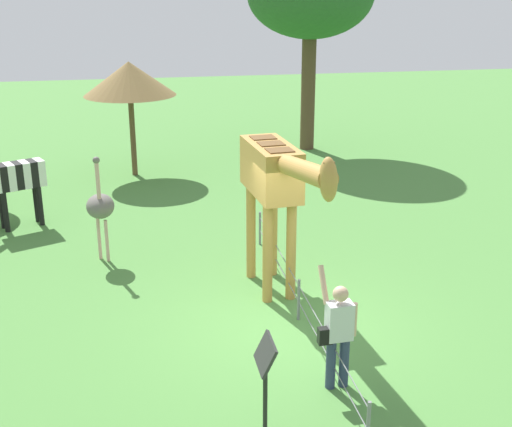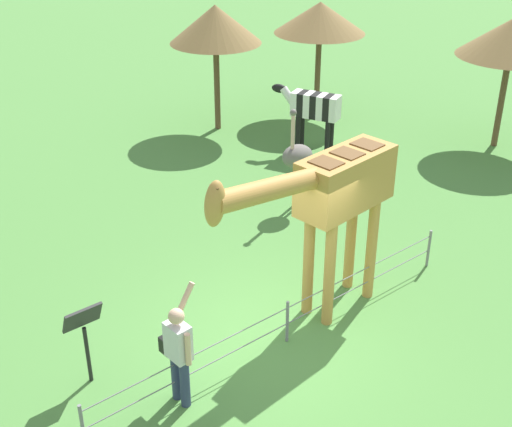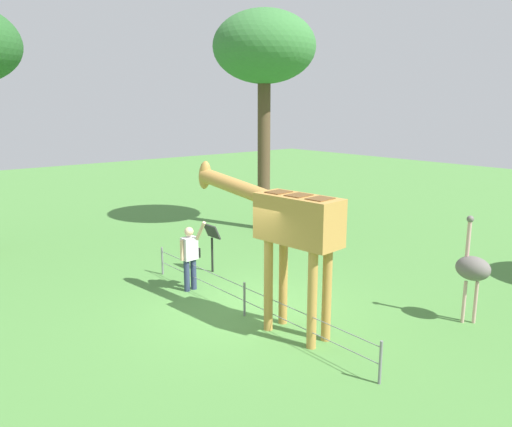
% 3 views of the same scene
% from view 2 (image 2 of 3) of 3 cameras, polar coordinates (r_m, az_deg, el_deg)
% --- Properties ---
extents(ground_plane, '(60.00, 60.00, 0.00)m').
position_cam_2_polar(ground_plane, '(11.26, 1.83, -9.93)').
color(ground_plane, '#4C843D').
extents(giraffe, '(3.78, 0.86, 3.23)m').
position_cam_2_polar(giraffe, '(10.70, 6.33, 1.59)').
color(giraffe, '#BC8942').
rests_on(giraffe, ground_plane).
extents(visitor, '(0.56, 0.58, 1.76)m').
position_cam_2_polar(visitor, '(9.59, -6.42, -11.10)').
color(visitor, navy).
rests_on(visitor, ground_plane).
extents(zebra, '(1.03, 1.77, 1.66)m').
position_cam_2_polar(zebra, '(17.44, 4.71, 8.63)').
color(zebra, black).
rests_on(zebra, ground_plane).
extents(ostrich, '(0.70, 0.56, 2.25)m').
position_cam_2_polar(ostrich, '(14.57, 3.42, 4.72)').
color(ostrich, '#CC9E93').
rests_on(ostrich, ground_plane).
extents(shade_hut_near, '(2.53, 2.53, 3.21)m').
position_cam_2_polar(shade_hut_near, '(19.75, 5.30, 15.76)').
color(shade_hut_near, brown).
rests_on(shade_hut_near, ground_plane).
extents(shade_hut_far, '(2.42, 2.42, 3.36)m').
position_cam_2_polar(shade_hut_far, '(18.57, -3.38, 15.29)').
color(shade_hut_far, brown).
rests_on(shade_hut_far, ground_plane).
extents(shade_hut_aside, '(2.63, 2.63, 3.31)m').
position_cam_2_polar(shade_hut_aside, '(18.43, 20.39, 13.46)').
color(shade_hut_aside, brown).
rests_on(shade_hut_aside, ground_plane).
extents(info_sign, '(0.56, 0.21, 1.32)m').
position_cam_2_polar(info_sign, '(10.12, -14.01, -9.15)').
color(info_sign, black).
rests_on(info_sign, ground_plane).
extents(wire_fence, '(7.05, 0.05, 0.75)m').
position_cam_2_polar(wire_fence, '(10.90, 2.60, -8.77)').
color(wire_fence, slate).
rests_on(wire_fence, ground_plane).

